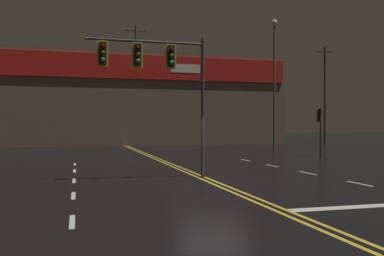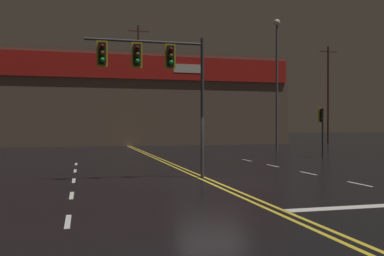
{
  "view_description": "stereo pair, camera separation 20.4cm",
  "coord_description": "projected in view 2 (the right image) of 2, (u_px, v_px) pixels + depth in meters",
  "views": [
    {
      "loc": [
        -4.89,
        -15.1,
        2.11
      ],
      "look_at": [
        0.0,
        2.99,
        2.0
      ],
      "focal_mm": 40.0,
      "sensor_mm": 36.0,
      "label": 1
    },
    {
      "loc": [
        -4.69,
        -15.15,
        2.11
      ],
      "look_at": [
        0.0,
        2.99,
        2.0
      ],
      "focal_mm": 40.0,
      "sensor_mm": 36.0,
      "label": 2
    }
  ],
  "objects": [
    {
      "name": "road_markings",
      "position": [
        247.0,
        185.0,
        15.08
      ],
      "size": [
        14.83,
        60.0,
        0.01
      ],
      "color": "gold",
      "rests_on": "ground"
    },
    {
      "name": "building_backdrop",
      "position": [
        124.0,
        101.0,
        48.92
      ],
      "size": [
        36.15,
        10.23,
        9.92
      ],
      "color": "brown",
      "rests_on": "ground"
    },
    {
      "name": "traffic_signal_median",
      "position": [
        153.0,
        66.0,
        16.73
      ],
      "size": [
        4.69,
        0.36,
        5.64
      ],
      "color": "#38383D",
      "rests_on": "ground"
    },
    {
      "name": "ground_plane",
      "position": [
        212.0,
        182.0,
        15.86
      ],
      "size": [
        200.0,
        200.0,
        0.0
      ],
      "primitive_type": "plane",
      "color": "black"
    },
    {
      "name": "streetlight_near_right",
      "position": [
        277.0,
        69.0,
        37.45
      ],
      "size": [
        0.56,
        0.56,
        11.43
      ],
      "color": "#59595E",
      "rests_on": "ground"
    },
    {
      "name": "utility_pole_row",
      "position": [
        138.0,
        87.0,
        44.71
      ],
      "size": [
        47.15,
        0.26,
        12.58
      ],
      "color": "#4C3828",
      "rests_on": "ground"
    },
    {
      "name": "traffic_signal_corner_northeast",
      "position": [
        322.0,
        121.0,
        28.75
      ],
      "size": [
        0.42,
        0.36,
        3.33
      ],
      "color": "#38383D",
      "rests_on": "ground"
    }
  ]
}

